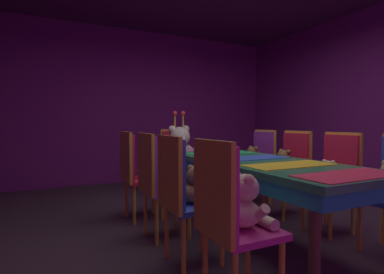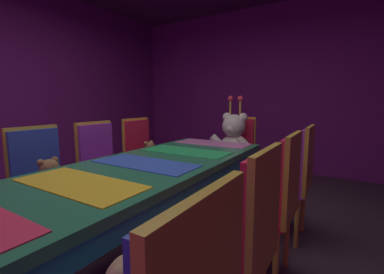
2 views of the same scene
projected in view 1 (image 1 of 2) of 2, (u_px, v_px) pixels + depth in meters
ground_plane at (249, 234)px, 2.94m from camera, size 7.90×7.90×0.00m
wall_back at (146, 106)px, 5.74m from camera, size 5.20×0.12×2.80m
banquet_table at (249, 167)px, 2.91m from camera, size 0.90×2.49×0.75m
chair_left_0 at (225, 208)px, 1.72m from camera, size 0.42×0.41×0.98m
teddy_left_0 at (246, 204)px, 1.78m from camera, size 0.27×0.35×0.33m
chair_left_1 at (179, 187)px, 2.27m from camera, size 0.42×0.41×0.98m
teddy_left_1 at (196, 187)px, 2.34m from camera, size 0.24×0.31×0.29m
chair_left_2 at (154, 175)px, 2.79m from camera, size 0.42×0.41×0.98m
chair_left_3 at (133, 167)px, 3.33m from camera, size 0.42×0.41×0.98m
teddy_left_3 at (146, 168)px, 3.40m from camera, size 0.22×0.28×0.27m
chair_right_1 at (337, 171)px, 3.03m from camera, size 0.42×0.41×0.98m
teddy_right_1 at (327, 175)px, 2.96m from camera, size 0.21×0.27×0.26m
chair_right_2 at (292, 164)px, 3.57m from camera, size 0.42×0.41×0.98m
teddy_right_2 at (283, 165)px, 3.50m from camera, size 0.26×0.33×0.32m
chair_right_3 at (260, 158)px, 4.12m from camera, size 0.42×0.41×0.98m
teddy_right_3 at (252, 159)px, 4.06m from camera, size 0.25×0.33×0.31m
throne_chair at (176, 155)px, 4.51m from camera, size 0.41×0.42×0.98m
king_teddy_bear at (180, 148)px, 4.36m from camera, size 0.62×0.48×0.79m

